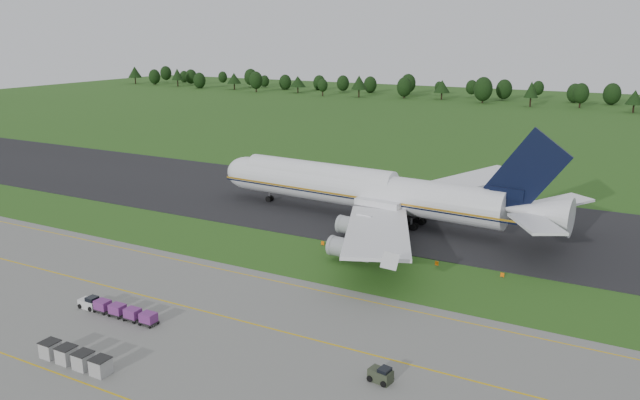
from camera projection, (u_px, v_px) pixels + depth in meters
The scene contains 10 objects.
ground at pixel (325, 261), 91.08m from camera, with size 600.00×600.00×0.00m, color #264F17.
apron at pixel (166, 367), 62.19m from camera, with size 300.00×52.00×0.06m, color slate.
taxiway at pixel (396, 213), 114.86m from camera, with size 300.00×40.00×0.08m, color black.
apron_markings at pixel (210, 338), 68.14m from camera, with size 300.00×30.20×0.01m.
tree_line at pixel (532, 91), 281.30m from camera, with size 526.78×21.26×11.45m.
aircraft at pixel (367, 190), 110.39m from camera, with size 66.68×64.89×18.73m.
baggage_train at pixel (116, 309), 73.26m from camera, with size 11.77×1.50×1.45m.
utility_cart at pixel (380, 376), 59.47m from camera, with size 2.40×1.67×1.22m.
uld_row at pixel (75, 357), 62.29m from camera, with size 8.94×1.74×1.72m.
edge_markers at pixel (406, 258), 91.45m from camera, with size 28.34×0.30×0.60m.
Camera 1 is at (39.97, -75.69, 32.40)m, focal length 35.00 mm.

